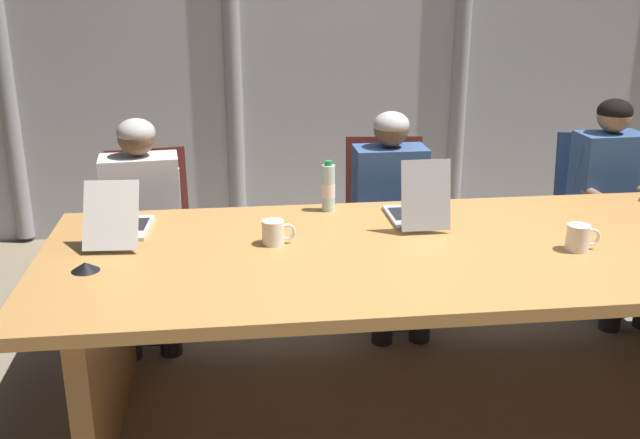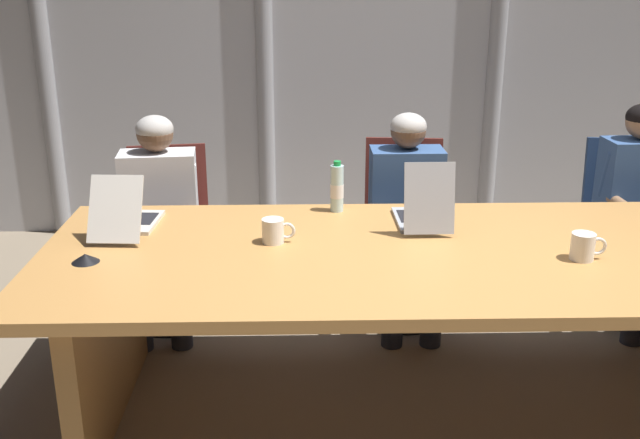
{
  "view_description": "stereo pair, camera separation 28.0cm",
  "coord_description": "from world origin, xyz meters",
  "px_view_note": "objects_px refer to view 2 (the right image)",
  "views": [
    {
      "loc": [
        -0.82,
        -2.79,
        1.86
      ],
      "look_at": [
        -0.47,
        0.11,
        0.86
      ],
      "focal_mm": 41.25,
      "sensor_mm": 36.0,
      "label": 1
    },
    {
      "loc": [
        -0.54,
        -2.81,
        1.86
      ],
      "look_at": [
        -0.47,
        0.11,
        0.86
      ],
      "focal_mm": 41.25,
      "sensor_mm": 36.0,
      "label": 2
    }
  ],
  "objects_px": {
    "person_left_end": "(159,210)",
    "coffee_mug_near": "(274,231)",
    "laptop_left_end": "(128,218)",
    "office_chair_left_mid": "(402,249)",
    "laptop_left_mid": "(422,213)",
    "office_chair_left_end": "(172,253)",
    "coffee_mug_far": "(584,246)",
    "person_left_mid": "(408,209)",
    "conference_mic_left_side": "(85,258)",
    "water_bottle_primary": "(337,188)",
    "office_chair_center": "(622,248)"
  },
  "relations": [
    {
      "from": "laptop_left_end",
      "to": "coffee_mug_near",
      "type": "relative_size",
      "value": 3.31
    },
    {
      "from": "laptop_left_end",
      "to": "office_chair_left_end",
      "type": "distance_m",
      "value": 0.88
    },
    {
      "from": "office_chair_left_end",
      "to": "laptop_left_end",
      "type": "bearing_deg",
      "value": -11.57
    },
    {
      "from": "coffee_mug_near",
      "to": "coffee_mug_far",
      "type": "relative_size",
      "value": 0.98
    },
    {
      "from": "office_chair_left_mid",
      "to": "person_left_mid",
      "type": "height_order",
      "value": "person_left_mid"
    },
    {
      "from": "office_chair_left_end",
      "to": "coffee_mug_far",
      "type": "height_order",
      "value": "office_chair_left_end"
    },
    {
      "from": "person_left_mid",
      "to": "coffee_mug_near",
      "type": "distance_m",
      "value": 1.04
    },
    {
      "from": "laptop_left_mid",
      "to": "office_chair_left_mid",
      "type": "height_order",
      "value": "laptop_left_mid"
    },
    {
      "from": "laptop_left_mid",
      "to": "office_chair_left_end",
      "type": "bearing_deg",
      "value": 59.26
    },
    {
      "from": "person_left_end",
      "to": "coffee_mug_near",
      "type": "relative_size",
      "value": 8.06
    },
    {
      "from": "laptop_left_mid",
      "to": "conference_mic_left_side",
      "type": "bearing_deg",
      "value": 105.29
    },
    {
      "from": "office_chair_left_mid",
      "to": "water_bottle_primary",
      "type": "height_order",
      "value": "water_bottle_primary"
    },
    {
      "from": "laptop_left_end",
      "to": "office_chair_left_mid",
      "type": "relative_size",
      "value": 0.49
    },
    {
      "from": "person_left_end",
      "to": "water_bottle_primary",
      "type": "distance_m",
      "value": 1.01
    },
    {
      "from": "office_chair_left_mid",
      "to": "water_bottle_primary",
      "type": "bearing_deg",
      "value": -32.22
    },
    {
      "from": "office_chair_left_mid",
      "to": "coffee_mug_far",
      "type": "xyz_separation_m",
      "value": [
        0.56,
        -1.16,
        0.45
      ]
    },
    {
      "from": "office_chair_left_end",
      "to": "office_chair_left_mid",
      "type": "relative_size",
      "value": 0.97
    },
    {
      "from": "office_chair_left_end",
      "to": "office_chair_center",
      "type": "height_order",
      "value": "office_chair_center"
    },
    {
      "from": "person_left_end",
      "to": "coffee_mug_far",
      "type": "relative_size",
      "value": 7.91
    },
    {
      "from": "person_left_end",
      "to": "office_chair_center",
      "type": "bearing_deg",
      "value": 87.95
    },
    {
      "from": "person_left_mid",
      "to": "conference_mic_left_side",
      "type": "bearing_deg",
      "value": -55.55
    },
    {
      "from": "office_chair_left_end",
      "to": "coffee_mug_near",
      "type": "relative_size",
      "value": 6.54
    },
    {
      "from": "office_chair_center",
      "to": "coffee_mug_near",
      "type": "relative_size",
      "value": 6.69
    },
    {
      "from": "laptop_left_end",
      "to": "person_left_end",
      "type": "distance_m",
      "value": 0.62
    },
    {
      "from": "person_left_mid",
      "to": "conference_mic_left_side",
      "type": "height_order",
      "value": "person_left_mid"
    },
    {
      "from": "water_bottle_primary",
      "to": "conference_mic_left_side",
      "type": "height_order",
      "value": "water_bottle_primary"
    },
    {
      "from": "office_chair_left_end",
      "to": "person_left_mid",
      "type": "xyz_separation_m",
      "value": [
        1.29,
        -0.16,
        0.3
      ]
    },
    {
      "from": "office_chair_left_mid",
      "to": "office_chair_center",
      "type": "xyz_separation_m",
      "value": [
        1.25,
        -0.0,
        -0.0
      ]
    },
    {
      "from": "laptop_left_end",
      "to": "person_left_end",
      "type": "bearing_deg",
      "value": 1.86
    },
    {
      "from": "laptop_left_end",
      "to": "conference_mic_left_side",
      "type": "bearing_deg",
      "value": 171.2
    },
    {
      "from": "conference_mic_left_side",
      "to": "laptop_left_mid",
      "type": "bearing_deg",
      "value": 15.86
    },
    {
      "from": "office_chair_left_mid",
      "to": "water_bottle_primary",
      "type": "xyz_separation_m",
      "value": [
        -0.39,
        -0.51,
        0.51
      ]
    },
    {
      "from": "laptop_left_mid",
      "to": "person_left_end",
      "type": "xyz_separation_m",
      "value": [
        -1.29,
        0.58,
        -0.17
      ]
    },
    {
      "from": "person_left_mid",
      "to": "water_bottle_primary",
      "type": "bearing_deg",
      "value": -48.37
    },
    {
      "from": "laptop_left_end",
      "to": "office_chair_left_end",
      "type": "height_order",
      "value": "laptop_left_end"
    },
    {
      "from": "office_chair_left_end",
      "to": "person_left_end",
      "type": "bearing_deg",
      "value": -17.07
    },
    {
      "from": "water_bottle_primary",
      "to": "coffee_mug_far",
      "type": "relative_size",
      "value": 1.7
    },
    {
      "from": "office_chair_left_end",
      "to": "conference_mic_left_side",
      "type": "distance_m",
      "value": 1.22
    },
    {
      "from": "person_left_mid",
      "to": "water_bottle_primary",
      "type": "distance_m",
      "value": 0.57
    },
    {
      "from": "coffee_mug_far",
      "to": "conference_mic_left_side",
      "type": "relative_size",
      "value": 1.31
    },
    {
      "from": "office_chair_left_mid",
      "to": "coffee_mug_near",
      "type": "height_order",
      "value": "office_chair_left_mid"
    },
    {
      "from": "office_chair_left_end",
      "to": "water_bottle_primary",
      "type": "distance_m",
      "value": 1.16
    },
    {
      "from": "laptop_left_end",
      "to": "laptop_left_mid",
      "type": "relative_size",
      "value": 1.2
    },
    {
      "from": "laptop_left_end",
      "to": "office_chair_left_mid",
      "type": "distance_m",
      "value": 1.6
    },
    {
      "from": "person_left_mid",
      "to": "coffee_mug_far",
      "type": "relative_size",
      "value": 7.96
    },
    {
      "from": "office_chair_left_mid",
      "to": "coffee_mug_near",
      "type": "relative_size",
      "value": 6.76
    },
    {
      "from": "laptop_left_end",
      "to": "water_bottle_primary",
      "type": "height_order",
      "value": "laptop_left_end"
    },
    {
      "from": "person_left_end",
      "to": "person_left_mid",
      "type": "bearing_deg",
      "value": 84.35
    },
    {
      "from": "laptop_left_end",
      "to": "laptop_left_mid",
      "type": "xyz_separation_m",
      "value": [
        1.31,
        0.01,
        0.01
      ]
    },
    {
      "from": "person_left_end",
      "to": "conference_mic_left_side",
      "type": "bearing_deg",
      "value": -11.51
    }
  ]
}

